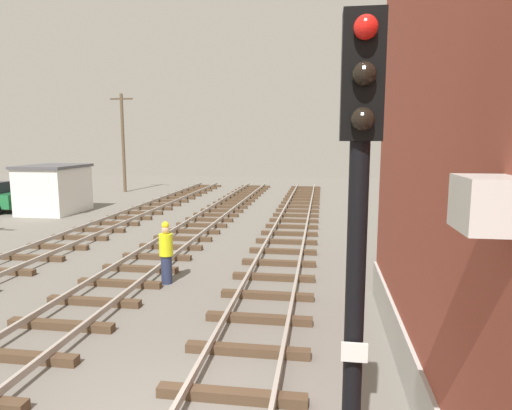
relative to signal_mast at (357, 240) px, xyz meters
name	(u,v)px	position (x,y,z in m)	size (l,w,h in m)	color
signal_mast	(357,240)	(0.00, 0.00, 0.00)	(0.36, 0.40, 5.34)	black
control_hut	(54,189)	(-15.62, 19.66, -1.96)	(3.00, 3.80, 2.76)	silver
utility_pole_far	(123,141)	(-16.07, 30.01, 0.71)	(1.80, 0.24, 7.74)	brown
track_worker_foreground	(166,253)	(-4.83, 8.26, -2.42)	(0.40, 0.40, 1.87)	#262D4C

